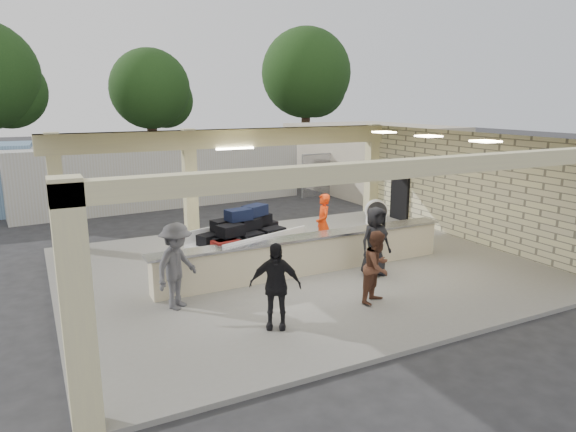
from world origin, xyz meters
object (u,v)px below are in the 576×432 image
car_white_a (291,171)px  car_white_b (353,161)px  baggage_counter (308,254)px  drum_fan (376,211)px  car_dark (285,164)px  passenger_c (177,266)px  passenger_b (275,286)px  baggage_handler (323,224)px  passenger_d (375,241)px  passenger_a (377,267)px  container_white (163,174)px  luggage_cart (244,236)px

car_white_a → car_white_b: car_white_b is taller
baggage_counter → car_white_a: (6.66, 13.79, 0.06)m
drum_fan → car_dark: 12.65m
passenger_c → passenger_b: bearing=-90.5°
baggage_handler → passenger_d: 2.22m
drum_fan → passenger_a: 7.35m
car_white_b → car_dark: 4.28m
drum_fan → container_white: (-5.79, 7.50, 0.75)m
passenger_a → passenger_b: bearing=157.5°
passenger_c → passenger_d: bearing=-41.0°
baggage_counter → drum_fan: size_ratio=9.31×
passenger_c → car_white_a: (10.25, 14.55, -0.39)m
container_white → car_white_a: bearing=15.7°
baggage_counter → drum_fan: (4.75, 3.50, -0.02)m
passenger_c → passenger_d: size_ratio=1.06×
passenger_d → car_dark: bearing=67.6°
passenger_a → passenger_b: (-2.54, -0.16, 0.06)m
baggage_handler → baggage_counter: bearing=-26.1°
luggage_cart → drum_fan: 6.49m
baggage_handler → car_dark: baggage_handler is taller
baggage_handler → car_white_b: baggage_handler is taller
baggage_counter → baggage_handler: 1.79m
luggage_cart → passenger_b: 3.81m
drum_fan → container_white: 9.51m
passenger_b → container_white: container_white is taller
drum_fan → baggage_handler: size_ratio=0.50×
car_white_b → passenger_b: bearing=130.7°
luggage_cart → passenger_b: passenger_b is taller
luggage_cart → passenger_a: size_ratio=1.95×
drum_fan → baggage_counter: bearing=-117.8°
baggage_handler → car_dark: size_ratio=0.37×
car_white_a → car_dark: 2.20m
passenger_d → container_white: container_white is taller
passenger_c → drum_fan: bearing=-11.9°
baggage_counter → passenger_b: passenger_b is taller
drum_fan → passenger_a: bearing=-100.7°
passenger_c → car_white_b: passenger_c is taller
drum_fan → baggage_handler: bearing=-122.1°
baggage_counter → car_dark: size_ratio=1.75×
baggage_handler → passenger_c: (-4.79, -2.03, 0.06)m
passenger_d → baggage_counter: bearing=143.3°
baggage_handler → passenger_c: 5.21m
passenger_d → car_white_a: size_ratio=0.39×
passenger_b → car_white_b: size_ratio=0.34×
passenger_b → passenger_c: passenger_c is taller
passenger_a → baggage_counter: bearing=72.9°
car_white_a → car_dark: size_ratio=0.96×
baggage_counter → passenger_c: size_ratio=4.39×
passenger_a → passenger_c: (-3.98, 1.65, 0.13)m
baggage_handler → passenger_b: size_ratio=1.02×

